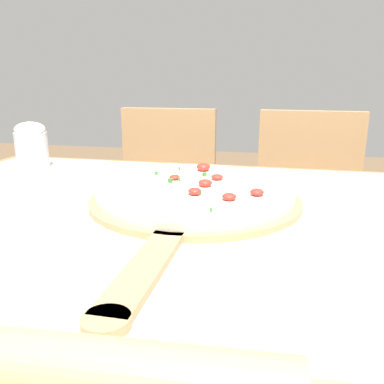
# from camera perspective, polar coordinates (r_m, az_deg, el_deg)

# --- Properties ---
(dining_table) EXTENTS (1.29, 0.99, 0.77)m
(dining_table) POSITION_cam_1_polar(r_m,az_deg,el_deg) (0.73, -2.95, -12.43)
(dining_table) COLOR olive
(dining_table) RESTS_ON ground_plane
(towel_cloth) EXTENTS (1.21, 0.91, 0.00)m
(towel_cloth) POSITION_cam_1_polar(r_m,az_deg,el_deg) (0.69, -3.08, -4.30)
(towel_cloth) COLOR silver
(towel_cloth) RESTS_ON dining_table
(pizza_peel) EXTENTS (0.40, 0.64, 0.01)m
(pizza_peel) POSITION_cam_1_polar(r_m,az_deg,el_deg) (0.76, 0.10, -1.62)
(pizza_peel) COLOR tan
(pizza_peel) RESTS_ON towel_cloth
(pizza) EXTENTS (0.38, 0.38, 0.04)m
(pizza) POSITION_cam_1_polar(r_m,az_deg,el_deg) (0.78, 0.50, 0.24)
(pizza) COLOR beige
(pizza) RESTS_ON pizza_peel
(rolling_pin) EXTENTS (0.42, 0.07, 0.05)m
(rolling_pin) POSITION_cam_1_polar(r_m,az_deg,el_deg) (0.33, -16.10, -23.14)
(rolling_pin) COLOR tan
(rolling_pin) RESTS_ON towel_cloth
(chair_left) EXTENTS (0.41, 0.41, 0.89)m
(chair_left) POSITION_cam_1_polar(r_m,az_deg,el_deg) (1.61, -3.97, -2.01)
(chair_left) COLOR tan
(chair_left) RESTS_ON ground_plane
(chair_right) EXTENTS (0.42, 0.42, 0.89)m
(chair_right) POSITION_cam_1_polar(r_m,az_deg,el_deg) (1.56, 15.64, -3.26)
(chair_right) COLOR tan
(chair_right) RESTS_ON ground_plane
(flour_cup) EXTENTS (0.08, 0.08, 0.12)m
(flour_cup) POSITION_cam_1_polar(r_m,az_deg,el_deg) (1.16, -21.61, 6.17)
(flour_cup) COLOR #B2B7BC
(flour_cup) RESTS_ON towel_cloth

